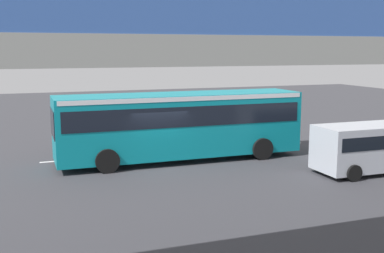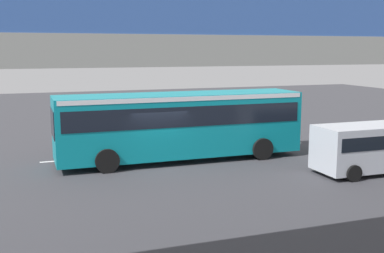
% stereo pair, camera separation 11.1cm
% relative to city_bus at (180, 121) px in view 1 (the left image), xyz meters
% --- Properties ---
extents(ground, '(80.00, 80.00, 0.00)m').
position_rel_city_bus_xyz_m(ground, '(1.33, 0.80, -1.88)').
color(ground, '#38383D').
extents(city_bus, '(11.54, 2.85, 3.15)m').
position_rel_city_bus_xyz_m(city_bus, '(0.00, 0.00, 0.00)').
color(city_bus, '#0C8493').
rests_on(city_bus, ground).
extents(parked_van, '(4.80, 2.17, 2.05)m').
position_rel_city_bus_xyz_m(parked_van, '(-6.88, 4.92, -0.70)').
color(parked_van, '#B7BCC6').
rests_on(parked_van, ground).
extents(traffic_sign, '(0.08, 0.60, 2.80)m').
position_rel_city_bus_xyz_m(traffic_sign, '(0.59, -3.73, 0.01)').
color(traffic_sign, slate).
rests_on(traffic_sign, ground).
extents(lane_dash_leftmost, '(2.00, 0.20, 0.01)m').
position_rel_city_bus_xyz_m(lane_dash_leftmost, '(-6.67, -1.65, -1.88)').
color(lane_dash_leftmost, silver).
rests_on(lane_dash_leftmost, ground).
extents(lane_dash_left, '(2.00, 0.20, 0.01)m').
position_rel_city_bus_xyz_m(lane_dash_left, '(-2.67, -1.65, -1.88)').
color(lane_dash_left, silver).
rests_on(lane_dash_left, ground).
extents(lane_dash_centre, '(2.00, 0.20, 0.01)m').
position_rel_city_bus_xyz_m(lane_dash_centre, '(1.33, -1.65, -1.88)').
color(lane_dash_centre, silver).
rests_on(lane_dash_centre, ground).
extents(lane_dash_right, '(2.00, 0.20, 0.01)m').
position_rel_city_bus_xyz_m(lane_dash_right, '(5.33, -1.65, -1.88)').
color(lane_dash_right, silver).
rests_on(lane_dash_right, ground).
extents(pedestrian_overpass, '(29.59, 2.60, 6.51)m').
position_rel_city_bus_xyz_m(pedestrian_overpass, '(1.33, 12.51, 2.94)').
color(pedestrian_overpass, gray).
rests_on(pedestrian_overpass, ground).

